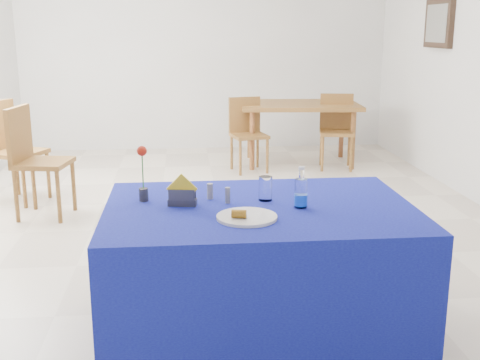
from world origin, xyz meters
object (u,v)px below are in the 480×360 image
at_px(water_bottle, 301,194).
at_px(oak_table, 300,109).
at_px(chair_win_b, 10,144).
at_px(chair_bg_right, 336,126).
at_px(chair_bg_left, 247,129).
at_px(plate, 247,217).
at_px(chair_win_a, 33,154).
at_px(blue_table, 259,274).

relative_size(water_bottle, oak_table, 0.14).
bearing_deg(chair_win_b, chair_bg_right, -48.21).
bearing_deg(chair_bg_left, plate, -109.03).
height_order(water_bottle, chair_bg_right, water_bottle).
relative_size(water_bottle, chair_win_a, 0.22).
height_order(water_bottle, chair_bg_left, water_bottle).
distance_m(blue_table, water_bottle, 0.50).
bearing_deg(plate, chair_bg_right, 70.03).
xyz_separation_m(oak_table, chair_bg_right, (0.41, -0.25, -0.17)).
bearing_deg(chair_win_a, chair_bg_right, -52.47).
height_order(plate, chair_win_b, chair_win_b).
relative_size(blue_table, chair_bg_right, 1.81).
height_order(blue_table, chair_win_a, chair_win_a).
relative_size(plate, water_bottle, 1.38).
relative_size(blue_table, chair_win_b, 1.64).
relative_size(chair_win_a, chair_win_b, 1.01).
height_order(plate, oak_table, plate).
bearing_deg(water_bottle, chair_win_b, 127.20).
bearing_deg(blue_table, water_bottle, -13.33).
bearing_deg(chair_bg_right, plate, -99.39).
bearing_deg(blue_table, chair_win_a, 125.62).
xyz_separation_m(plate, chair_win_a, (-1.62, 2.60, -0.20)).
height_order(oak_table, chair_win_b, chair_win_b).
relative_size(blue_table, oak_table, 1.07).
height_order(blue_table, chair_bg_left, chair_bg_left).
relative_size(chair_bg_left, chair_bg_right, 0.98).
bearing_deg(oak_table, plate, -104.22).
bearing_deg(chair_bg_left, water_bottle, -105.12).
bearing_deg(water_bottle, oak_table, 78.98).
height_order(blue_table, chair_win_b, chair_win_b).
height_order(plate, chair_bg_right, chair_bg_right).
bearing_deg(water_bottle, chair_bg_right, 73.01).
xyz_separation_m(blue_table, chair_bg_left, (0.37, 4.01, 0.12)).
bearing_deg(chair_win_b, oak_table, -42.05).
xyz_separation_m(plate, chair_win_b, (-1.97, 3.14, -0.20)).
distance_m(blue_table, chair_bg_right, 4.31).
bearing_deg(plate, chair_bg_left, 83.76).
relative_size(chair_bg_left, chair_win_a, 0.87).
bearing_deg(oak_table, blue_table, -103.76).
xyz_separation_m(water_bottle, chair_win_b, (-2.26, 2.98, -0.27)).
relative_size(oak_table, chair_bg_left, 1.73).
relative_size(plate, oak_table, 0.20).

